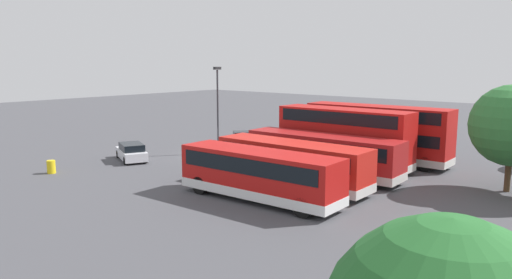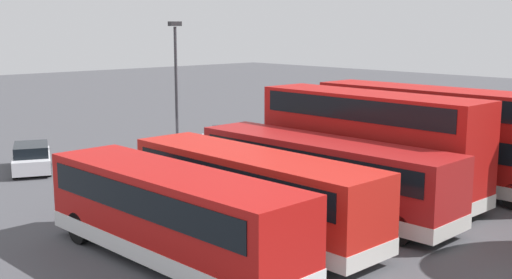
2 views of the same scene
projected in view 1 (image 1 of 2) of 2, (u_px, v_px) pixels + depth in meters
The scene contains 11 objects.
ground_plane at pixel (208, 156), 41.74m from camera, with size 140.00×140.00×0.00m, color #47474C.
bus_double_decker_near_end at pixel (377, 132), 39.09m from camera, with size 2.98×11.84×4.55m.
bus_double_decker_second at pixel (344, 136), 36.76m from camera, with size 2.76×10.47×4.55m.
bus_single_deck_third at pixel (323, 154), 34.30m from camera, with size 3.08×11.55×2.95m.
bus_single_deck_fourth at pixel (292, 163), 31.23m from camera, with size 2.81×10.66×2.95m.
bus_single_deck_fifth at pixel (259, 174), 28.25m from camera, with size 3.02×10.43×2.95m.
car_hatchback_silver at pixel (132, 152), 39.92m from camera, with size 3.37×4.67×1.43m.
car_small_green at pixel (248, 139), 46.62m from camera, with size 4.37×4.12×1.43m.
lamp_post_tall at pixel (218, 103), 42.37m from camera, with size 0.70×0.30×7.59m.
waste_bin_yellow at pixel (51, 167), 35.35m from camera, with size 0.60×0.60×0.95m, color yellow.
tree_leftmost at pixel (512, 125), 29.83m from camera, with size 5.04×5.04×6.70m.
Camera 1 is at (28.43, 29.80, 8.08)m, focal length 34.17 mm.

